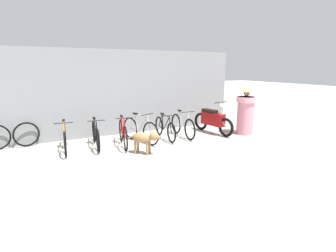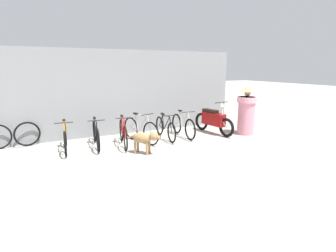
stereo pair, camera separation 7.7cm
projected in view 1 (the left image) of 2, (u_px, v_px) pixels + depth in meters
ground_plane at (162, 166)px, 6.07m from camera, size 60.00×60.00×0.00m
shop_wall_back at (117, 93)px, 8.75m from camera, size 8.87×0.20×2.82m
bicycle_0 at (65, 138)px, 7.13m from camera, size 0.46×1.69×0.86m
bicycle_1 at (96, 135)px, 7.50m from camera, size 0.46×1.75×0.85m
bicycle_2 at (123, 133)px, 7.60m from camera, size 0.46×1.66×0.90m
bicycle_3 at (140, 130)px, 7.98m from camera, size 0.60×1.62×0.91m
bicycle_4 at (165, 128)px, 8.38m from camera, size 0.46×1.69×0.82m
bicycle_5 at (183, 126)px, 8.63m from camera, size 0.46×1.66×0.89m
motorcycle at (213, 120)px, 9.03m from camera, size 0.58×1.84×1.13m
stray_dog at (145, 138)px, 6.85m from camera, size 0.75×0.81×0.63m
person_in_robes at (246, 110)px, 8.86m from camera, size 0.83×0.83×1.64m
spare_tire_left at (26, 134)px, 7.52m from camera, size 0.71×0.21×0.72m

